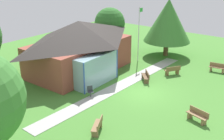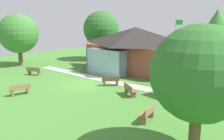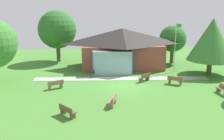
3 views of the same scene
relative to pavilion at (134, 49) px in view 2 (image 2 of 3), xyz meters
name	(u,v)px [view 2 (image 2 of 3)]	position (x,y,z in m)	size (l,w,h in m)	color
ground_plane	(83,84)	(-0.61, -7.33, -2.53)	(44.00, 44.00, 0.00)	#478433
pavilion	(134,49)	(0.00, 0.00, 0.00)	(10.74, 7.14, 4.85)	brown
footpath	(100,79)	(-0.61, -5.09, -2.51)	(18.33, 1.30, 0.03)	#ADADA8
flagpole	(175,49)	(5.84, -2.83, 0.63)	(0.64, 0.08, 5.72)	silver
bench_lawn_far_right	(148,114)	(7.73, -10.59, -2.12)	(0.62, 1.54, 0.84)	olive
bench_rear_near_path	(111,81)	(1.67, -6.26, -2.12)	(1.40, 1.34, 0.84)	brown
bench_mid_left	(34,71)	(-7.07, -8.00, -2.12)	(1.54, 1.07, 0.84)	olive
bench_mid_right	(130,90)	(4.46, -7.50, -2.12)	(1.50, 1.19, 0.84)	brown
bench_front_center	(20,90)	(-2.11, -12.46, -2.12)	(0.83, 1.56, 0.84)	olive
patio_chair_west	(82,70)	(-3.63, -4.39, -2.11)	(0.61, 0.61, 0.86)	#33383D
tree_east_hedge	(215,43)	(9.36, -4.29, 1.44)	(5.12, 5.12, 6.28)	brown
tree_behind_pavilion_left	(101,29)	(-8.25, 4.14, 1.87)	(5.14, 5.14, 6.98)	brown
tree_west_hedge	(19,34)	(-13.26, -5.78, 1.47)	(4.87, 4.87, 6.44)	brown
tree_far_east	(199,74)	(10.79, -12.17, 0.85)	(3.91, 3.91, 5.35)	brown
tree_behind_pavilion_right	(206,44)	(7.02, 1.85, 0.77)	(3.51, 3.51, 5.07)	brown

